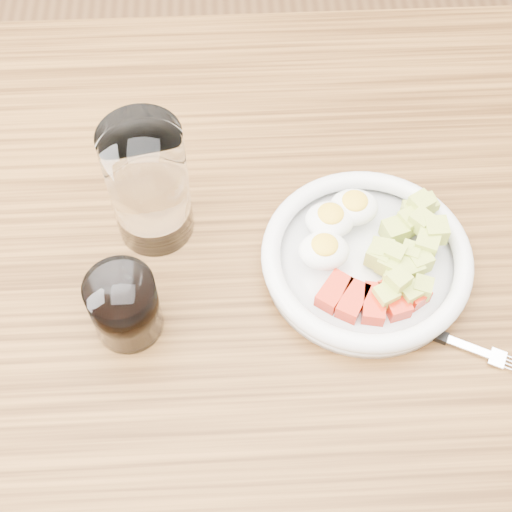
{
  "coord_description": "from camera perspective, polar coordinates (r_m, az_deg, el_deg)",
  "views": [
    {
      "loc": [
        -0.03,
        -0.41,
        1.46
      ],
      "look_at": [
        -0.01,
        0.01,
        0.8
      ],
      "focal_mm": 50.0,
      "sensor_mm": 36.0,
      "label": 1
    }
  ],
  "objects": [
    {
      "name": "bowl",
      "position": [
        0.81,
        8.86,
        0.01
      ],
      "size": [
        0.24,
        0.24,
        0.06
      ],
      "color": "white",
      "rests_on": "dining_table"
    },
    {
      "name": "ground",
      "position": [
        1.52,
        0.41,
        -16.61
      ],
      "size": [
        4.0,
        4.0,
        0.0
      ],
      "primitive_type": "plane",
      "color": "brown",
      "rests_on": "ground"
    },
    {
      "name": "coffee_glass",
      "position": [
        0.75,
        -10.47,
        -3.98
      ],
      "size": [
        0.07,
        0.07,
        0.08
      ],
      "color": "white",
      "rests_on": "dining_table"
    },
    {
      "name": "fork",
      "position": [
        0.79,
        13.78,
        -6.0
      ],
      "size": [
        0.17,
        0.09,
        0.01
      ],
      "color": "black",
      "rests_on": "dining_table"
    },
    {
      "name": "dining_table",
      "position": [
        0.89,
        0.67,
        -4.98
      ],
      "size": [
        1.5,
        0.9,
        0.77
      ],
      "color": "brown",
      "rests_on": "ground"
    },
    {
      "name": "water_glass",
      "position": [
        0.79,
        -8.6,
        5.69
      ],
      "size": [
        0.09,
        0.09,
        0.16
      ],
      "primitive_type": "cylinder",
      "color": "white",
      "rests_on": "dining_table"
    }
  ]
}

